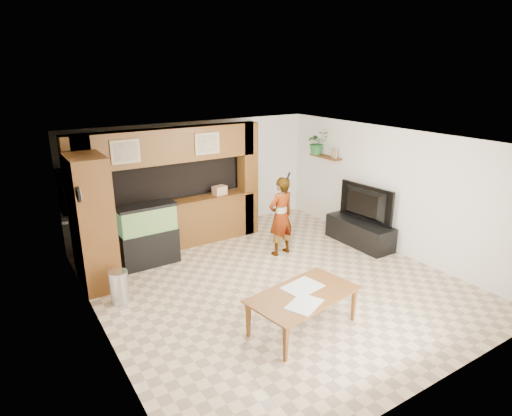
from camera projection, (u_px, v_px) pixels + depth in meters
floor at (274, 282)px, 7.83m from camera, size 6.50×6.50×0.00m
ceiling at (276, 141)px, 7.02m from camera, size 6.50×6.50×0.00m
wall_back at (196, 177)px, 10.04m from camera, size 6.00×0.00×6.00m
wall_left at (96, 254)px, 5.90m from camera, size 0.00×6.50×6.50m
wall_right at (392, 190)px, 8.96m from camera, size 0.00×6.50×6.50m
partition at (167, 188)px, 9.06m from camera, size 4.20×0.99×2.60m
wall_clock at (79, 194)px, 6.53m from camera, size 0.05×0.25×0.25m
wall_shelf at (326, 157)px, 10.32m from camera, size 0.25×0.90×0.04m
pantry_cabinet at (93, 223)px, 7.40m from camera, size 0.59×0.97×2.37m
trash_can at (119, 287)px, 7.08m from camera, size 0.31×0.31×0.57m
aquarium at (149, 236)px, 8.37m from camera, size 1.13×0.42×1.25m
tv_stand at (360, 232)px, 9.49m from camera, size 0.59×1.60×0.53m
television at (362, 204)px, 9.28m from camera, size 0.30×1.39×0.79m
photo_frame at (334, 153)px, 10.04m from camera, size 0.05×0.17×0.22m
potted_plant at (317, 143)px, 10.44m from camera, size 0.64×0.60×0.57m
person at (281, 216)px, 8.80m from camera, size 0.64×0.46×1.67m
microphone at (288, 176)px, 8.42m from camera, size 0.04×0.10×0.17m
dining_table at (304, 312)px, 6.35m from camera, size 1.78×1.17×0.58m
newspaper_a at (304, 304)px, 5.99m from camera, size 0.63×0.56×0.01m
newspaper_b at (302, 287)px, 6.47m from camera, size 0.65×0.52×0.01m
counter_box at (220, 190)px, 9.55m from camera, size 0.33×0.25×0.20m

